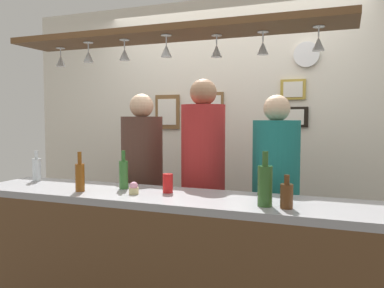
# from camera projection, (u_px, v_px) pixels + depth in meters

# --- Properties ---
(back_wall) EXTENTS (4.40, 0.06, 2.60)m
(back_wall) POSITION_uv_depth(u_px,v_px,m) (230.00, 135.00, 3.81)
(back_wall) COLOR silver
(back_wall) RESTS_ON ground_plane
(bar_counter) EXTENTS (2.70, 0.55, 0.99)m
(bar_counter) POSITION_uv_depth(u_px,v_px,m) (155.00, 252.00, 2.37)
(bar_counter) COLOR #99999E
(bar_counter) RESTS_ON ground_plane
(overhead_glass_rack) EXTENTS (2.20, 0.36, 0.04)m
(overhead_glass_rack) POSITION_uv_depth(u_px,v_px,m) (169.00, 34.00, 2.47)
(overhead_glass_rack) COLOR brown
(hanging_wineglass_far_left) EXTENTS (0.07, 0.07, 0.13)m
(hanging_wineglass_far_left) POSITION_uv_depth(u_px,v_px,m) (61.00, 61.00, 2.85)
(hanging_wineglass_far_left) COLOR silver
(hanging_wineglass_far_left) RESTS_ON overhead_glass_rack
(hanging_wineglass_left) EXTENTS (0.07, 0.07, 0.13)m
(hanging_wineglass_left) POSITION_uv_depth(u_px,v_px,m) (88.00, 56.00, 2.64)
(hanging_wineglass_left) COLOR silver
(hanging_wineglass_left) RESTS_ON overhead_glass_rack
(hanging_wineglass_center_left) EXTENTS (0.07, 0.07, 0.13)m
(hanging_wineglass_center_left) POSITION_uv_depth(u_px,v_px,m) (125.00, 54.00, 2.55)
(hanging_wineglass_center_left) COLOR silver
(hanging_wineglass_center_left) RESTS_ON overhead_glass_rack
(hanging_wineglass_center) EXTENTS (0.07, 0.07, 0.13)m
(hanging_wineglass_center) POSITION_uv_depth(u_px,v_px,m) (166.00, 50.00, 2.41)
(hanging_wineglass_center) COLOR silver
(hanging_wineglass_center) RESTS_ON overhead_glass_rack
(hanging_wineglass_center_right) EXTENTS (0.07, 0.07, 0.13)m
(hanging_wineglass_center_right) POSITION_uv_depth(u_px,v_px,m) (217.00, 50.00, 2.41)
(hanging_wineglass_center_right) COLOR silver
(hanging_wineglass_center_right) RESTS_ON overhead_glass_rack
(hanging_wineglass_right) EXTENTS (0.07, 0.07, 0.13)m
(hanging_wineglass_right) POSITION_uv_depth(u_px,v_px,m) (263.00, 47.00, 2.31)
(hanging_wineglass_right) COLOR silver
(hanging_wineglass_right) RESTS_ON overhead_glass_rack
(hanging_wineglass_far_right) EXTENTS (0.07, 0.07, 0.13)m
(hanging_wineglass_far_right) POSITION_uv_depth(u_px,v_px,m) (318.00, 43.00, 2.18)
(hanging_wineglass_far_right) COLOR silver
(hanging_wineglass_far_right) RESTS_ON overhead_glass_rack
(person_left_brown_shirt) EXTENTS (0.34, 0.34, 1.66)m
(person_left_brown_shirt) POSITION_uv_depth(u_px,v_px,m) (142.00, 174.00, 3.28)
(person_left_brown_shirt) COLOR #2D334C
(person_left_brown_shirt) RESTS_ON ground_plane
(person_middle_red_shirt) EXTENTS (0.34, 0.34, 1.77)m
(person_middle_red_shirt) POSITION_uv_depth(u_px,v_px,m) (203.00, 169.00, 3.08)
(person_middle_red_shirt) COLOR #2D334C
(person_middle_red_shirt) RESTS_ON ground_plane
(person_right_teal_shirt) EXTENTS (0.34, 0.34, 1.63)m
(person_right_teal_shirt) POSITION_uv_depth(u_px,v_px,m) (276.00, 185.00, 2.88)
(person_right_teal_shirt) COLOR #2D334C
(person_right_teal_shirt) RESTS_ON ground_plane
(bottle_soda_clear) EXTENTS (0.06, 0.06, 0.23)m
(bottle_soda_clear) POSITION_uv_depth(u_px,v_px,m) (37.00, 169.00, 3.01)
(bottle_soda_clear) COLOR silver
(bottle_soda_clear) RESTS_ON bar_counter
(bottle_beer_amber_tall) EXTENTS (0.06, 0.06, 0.26)m
(bottle_beer_amber_tall) POSITION_uv_depth(u_px,v_px,m) (80.00, 176.00, 2.58)
(bottle_beer_amber_tall) COLOR brown
(bottle_beer_amber_tall) RESTS_ON bar_counter
(bottle_beer_green_import) EXTENTS (0.06, 0.06, 0.26)m
(bottle_beer_green_import) POSITION_uv_depth(u_px,v_px,m) (124.00, 174.00, 2.68)
(bottle_beer_green_import) COLOR #336B2D
(bottle_beer_green_import) RESTS_ON bar_counter
(bottle_beer_brown_stubby) EXTENTS (0.07, 0.07, 0.18)m
(bottle_beer_brown_stubby) POSITION_uv_depth(u_px,v_px,m) (287.00, 195.00, 2.10)
(bottle_beer_brown_stubby) COLOR #512D14
(bottle_beer_brown_stubby) RESTS_ON bar_counter
(bottle_champagne_green) EXTENTS (0.08, 0.08, 0.30)m
(bottle_champagne_green) POSITION_uv_depth(u_px,v_px,m) (265.00, 185.00, 2.15)
(bottle_champagne_green) COLOR #2D5623
(bottle_champagne_green) RESTS_ON bar_counter
(drink_can) EXTENTS (0.07, 0.07, 0.12)m
(drink_can) POSITION_uv_depth(u_px,v_px,m) (168.00, 183.00, 2.54)
(drink_can) COLOR red
(drink_can) RESTS_ON bar_counter
(cupcake) EXTENTS (0.06, 0.06, 0.08)m
(cupcake) POSITION_uv_depth(u_px,v_px,m) (134.00, 188.00, 2.49)
(cupcake) COLOR beige
(cupcake) RESTS_ON bar_counter
(picture_frame_upper_small) EXTENTS (0.22, 0.02, 0.18)m
(picture_frame_upper_small) POSITION_uv_depth(u_px,v_px,m) (293.00, 89.00, 3.53)
(picture_frame_upper_small) COLOR #B29338
(picture_frame_upper_small) RESTS_ON back_wall
(picture_frame_lower_pair) EXTENTS (0.30, 0.02, 0.18)m
(picture_frame_lower_pair) POSITION_uv_depth(u_px,v_px,m) (291.00, 117.00, 3.55)
(picture_frame_lower_pair) COLOR black
(picture_frame_lower_pair) RESTS_ON back_wall
(picture_frame_caricature) EXTENTS (0.26, 0.02, 0.34)m
(picture_frame_caricature) POSITION_uv_depth(u_px,v_px,m) (167.00, 112.00, 3.99)
(picture_frame_caricature) COLOR brown
(picture_frame_caricature) RESTS_ON back_wall
(picture_frame_crest) EXTENTS (0.18, 0.02, 0.26)m
(picture_frame_crest) POSITION_uv_depth(u_px,v_px,m) (214.00, 106.00, 3.81)
(picture_frame_crest) COLOR brown
(picture_frame_crest) RESTS_ON back_wall
(wall_clock) EXTENTS (0.22, 0.03, 0.22)m
(wall_clock) POSITION_uv_depth(u_px,v_px,m) (306.00, 54.00, 3.46)
(wall_clock) COLOR white
(wall_clock) RESTS_ON back_wall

